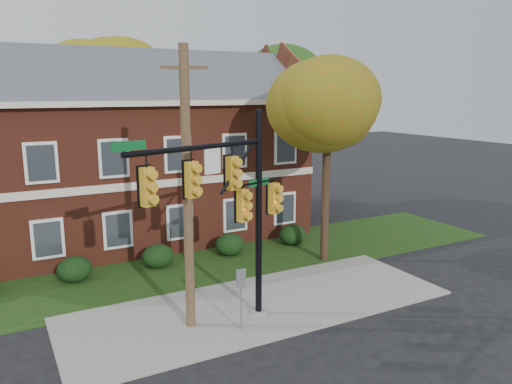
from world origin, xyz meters
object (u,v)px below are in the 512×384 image
sign_post (241,290)px  tree_right_rear (300,83)px  tree_near_right (334,114)px  apartment_building (123,144)px  hedge_far_right (292,235)px  hedge_left (75,269)px  utility_pole (187,191)px  traffic_signal (231,197)px  hedge_right (230,245)px  hedge_center (158,256)px  tree_far_rear (111,72)px

sign_post → tree_right_rear: bearing=59.4°
tree_near_right → tree_right_rear: tree_right_rear is taller
tree_near_right → sign_post: bearing=-147.2°
apartment_building → hedge_far_right: apartment_building is taller
hedge_left → hedge_far_right: 10.50m
hedge_left → tree_right_rear: (14.81, 6.11, 7.60)m
tree_right_rear → hedge_left: bearing=-157.6°
tree_near_right → utility_pole: (-8.03, -3.24, -2.09)m
tree_right_rear → traffic_signal: bearing=-130.4°
hedge_far_right → utility_pole: 10.69m
hedge_left → sign_post: bearing=-60.8°
traffic_signal → hedge_right: bearing=46.9°
apartment_building → hedge_center: bearing=-90.0°
tree_near_right → tree_right_rear: bearing=65.4°
hedge_left → utility_pole: utility_pole is taller
hedge_center → apartment_building: bearing=90.0°
hedge_right → tree_near_right: (3.72, -2.83, 6.14)m
traffic_signal → utility_pole: 1.37m
hedge_far_right → sign_post: size_ratio=0.65×
traffic_signal → sign_post: bearing=-96.1°
sign_post → tree_far_rear: bearing=96.2°
tree_far_rear → utility_pole: bearing=-96.4°
hedge_left → hedge_right: (7.00, 0.00, 0.00)m
tree_near_right → hedge_far_right: bearing=94.5°
tree_near_right → tree_right_rear: size_ratio=0.81×
apartment_building → sign_post: bearing=-87.7°
hedge_far_right → traffic_signal: size_ratio=0.20×
hedge_far_right → sign_post: bearing=-132.2°
hedge_right → sign_post: (-3.00, -7.16, 0.94)m
hedge_left → hedge_center: 3.50m
hedge_far_right → tree_near_right: (0.22, -2.83, 6.14)m
apartment_building → tree_far_rear: 8.84m
traffic_signal → hedge_center: bearing=75.2°
hedge_right → tree_near_right: tree_near_right is taller
apartment_building → utility_pole: size_ratio=2.08×
hedge_center → tree_right_rear: (11.31, 6.11, 7.60)m
tree_far_rear → utility_pole: size_ratio=1.28×
apartment_building → hedge_right: apartment_building is taller
tree_far_rear → traffic_signal: (-0.94, -19.79, -4.46)m
hedge_left → hedge_far_right: bearing=0.0°
apartment_building → tree_far_rear: bearing=80.3°
hedge_right → traffic_signal: 8.33m
tree_right_rear → sign_post: tree_right_rear is taller
apartment_building → hedge_far_right: 9.82m
hedge_left → sign_post: size_ratio=0.65×
apartment_building → hedge_center: apartment_building is taller
tree_right_rear → tree_near_right: bearing=-114.6°
hedge_left → tree_near_right: size_ratio=0.16×
hedge_right → sign_post: bearing=-112.7°
hedge_left → hedge_right: bearing=0.0°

